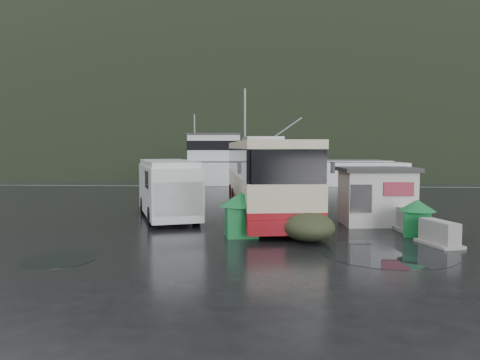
# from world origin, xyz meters

# --- Properties ---
(ground) EXTENTS (160.00, 160.00, 0.00)m
(ground) POSITION_xyz_m (0.00, 0.00, 0.00)
(ground) COLOR black
(ground) RESTS_ON ground
(harbor_water) EXTENTS (300.00, 180.00, 0.02)m
(harbor_water) POSITION_xyz_m (0.00, 110.00, 0.00)
(harbor_water) COLOR black
(harbor_water) RESTS_ON ground
(quay_edge) EXTENTS (160.00, 0.60, 1.50)m
(quay_edge) POSITION_xyz_m (0.00, 20.00, 0.00)
(quay_edge) COLOR #999993
(quay_edge) RESTS_ON ground
(headland) EXTENTS (780.00, 540.00, 570.00)m
(headland) POSITION_xyz_m (10.00, 250.00, 0.00)
(headland) COLOR black
(headland) RESTS_ON ground
(coach_bus) EXTENTS (4.98, 13.71, 3.79)m
(coach_bus) POSITION_xyz_m (0.43, 3.92, 0.00)
(coach_bus) COLOR beige
(coach_bus) RESTS_ON ground
(white_van) EXTENTS (4.22, 6.76, 2.67)m
(white_van) POSITION_xyz_m (-3.99, 2.47, 0.00)
(white_van) COLOR silver
(white_van) RESTS_ON ground
(waste_bin_left) EXTENTS (1.35, 1.35, 1.62)m
(waste_bin_left) POSITION_xyz_m (-0.38, -1.76, 0.00)
(waste_bin_left) COLOR #147233
(waste_bin_left) RESTS_ON ground
(waste_bin_right) EXTENTS (1.19, 1.19, 1.34)m
(waste_bin_right) POSITION_xyz_m (6.04, -1.32, 0.00)
(waste_bin_right) COLOR #147233
(waste_bin_right) RESTS_ON ground
(dome_tent) EXTENTS (2.34, 2.90, 1.01)m
(dome_tent) POSITION_xyz_m (1.96, -2.34, 0.00)
(dome_tent) COLOR #323A22
(dome_tent) RESTS_ON ground
(ticket_kiosk) EXTENTS (3.25, 2.56, 2.41)m
(ticket_kiosk) POSITION_xyz_m (5.16, 1.24, 0.00)
(ticket_kiosk) COLOR silver
(ticket_kiosk) RESTS_ON ground
(jersey_barrier_a) EXTENTS (1.27, 1.81, 0.82)m
(jersey_barrier_a) POSITION_xyz_m (6.26, -2.94, 0.00)
(jersey_barrier_a) COLOR #999993
(jersey_barrier_a) RESTS_ON ground
(jersey_barrier_b) EXTENTS (1.05, 1.84, 0.88)m
(jersey_barrier_b) POSITION_xyz_m (6.08, -0.39, 0.00)
(jersey_barrier_b) COLOR #999993
(jersey_barrier_b) RESTS_ON ground
(fishing_trawler) EXTENTS (26.57, 7.32, 10.51)m
(fishing_trawler) POSITION_xyz_m (1.38, 28.54, 0.00)
(fishing_trawler) COLOR silver
(fishing_trawler) RESTS_ON ground
(puddles) EXTENTS (12.87, 4.56, 0.01)m
(puddles) POSITION_xyz_m (2.23, -4.53, 0.01)
(puddles) COLOR black
(puddles) RESTS_ON ground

